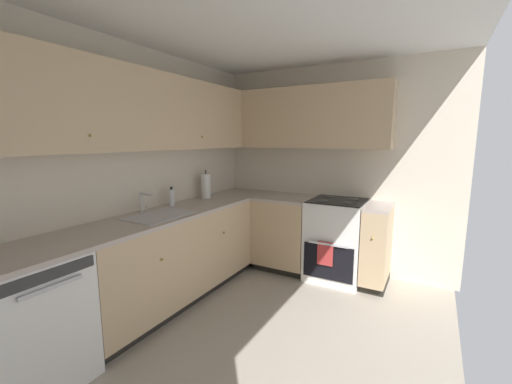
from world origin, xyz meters
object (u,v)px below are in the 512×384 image
at_px(dishwasher, 29,323).
at_px(paper_towel_roll, 206,186).
at_px(oven_range, 337,239).
at_px(soap_bottle, 172,198).

relative_size(dishwasher, paper_towel_roll, 2.53).
bearing_deg(dishwasher, oven_range, -25.75).
xyz_separation_m(dishwasher, soap_bottle, (1.52, 0.18, 0.57)).
height_order(oven_range, soap_bottle, soap_bottle).
distance_m(oven_range, soap_bottle, 1.92).
distance_m(dishwasher, paper_towel_roll, 2.18).
distance_m(dishwasher, oven_range, 2.94).
xyz_separation_m(oven_range, soap_bottle, (-1.13, 1.46, 0.54)).
bearing_deg(paper_towel_roll, soap_bottle, 177.95).
height_order(oven_range, paper_towel_roll, paper_towel_roll).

